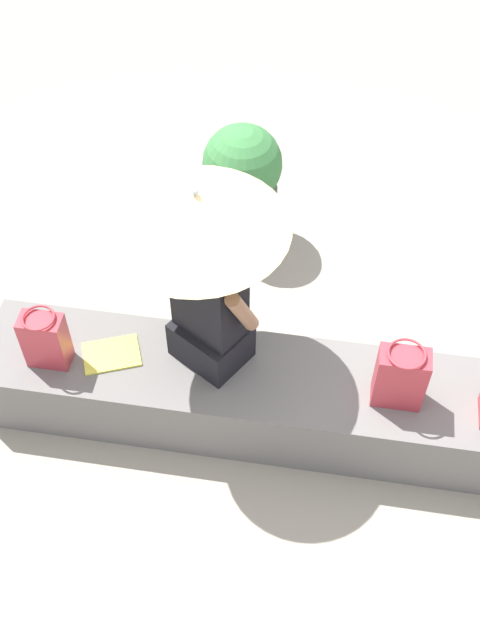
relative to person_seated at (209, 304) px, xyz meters
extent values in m
plane|color=#9E9384|center=(0.30, -0.09, -0.79)|extent=(14.00, 14.00, 0.00)
cube|color=slate|center=(0.30, -0.09, -0.59)|extent=(2.92, 0.54, 0.40)
cube|color=black|center=(0.00, 0.00, -0.28)|extent=(0.44, 0.42, 0.22)
cube|color=black|center=(0.00, 0.00, 0.07)|extent=(0.38, 0.34, 0.48)
sphere|color=#9E7051|center=(0.00, 0.00, 0.41)|extent=(0.20, 0.20, 0.20)
cylinder|color=#9E7051|center=(-0.17, 0.10, 0.10)|extent=(0.16, 0.21, 0.32)
cylinder|color=#9E7051|center=(0.17, -0.10, 0.10)|extent=(0.16, 0.21, 0.32)
cylinder|color=#B7B7BC|center=(-0.05, 0.06, 0.11)|extent=(0.02, 0.02, 1.00)
cone|color=#DBBC7F|center=(-0.05, 0.06, 0.52)|extent=(0.82, 0.82, 0.18)
sphere|color=#B7B7BC|center=(-0.05, 0.06, 0.63)|extent=(0.03, 0.03, 0.03)
cube|color=#B2333D|center=(0.92, -0.12, -0.22)|extent=(0.24, 0.13, 0.34)
torus|color=#B2333D|center=(0.92, -0.12, -0.03)|extent=(0.18, 0.18, 0.01)
cube|color=#B2333D|center=(-0.78, -0.16, -0.23)|extent=(0.21, 0.12, 0.31)
torus|color=#B2333D|center=(-0.78, -0.16, -0.06)|extent=(0.16, 0.16, 0.01)
cube|color=#EAE04C|center=(-0.50, -0.09, -0.38)|extent=(0.33, 0.29, 0.01)
cylinder|color=gray|center=(-0.05, 1.28, -0.60)|extent=(0.43, 0.43, 0.38)
sphere|color=#3D7F42|center=(-0.05, 1.28, -0.22)|extent=(0.48, 0.48, 0.48)
camera|label=1|loc=(0.50, -2.28, 2.74)|focal=43.61mm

